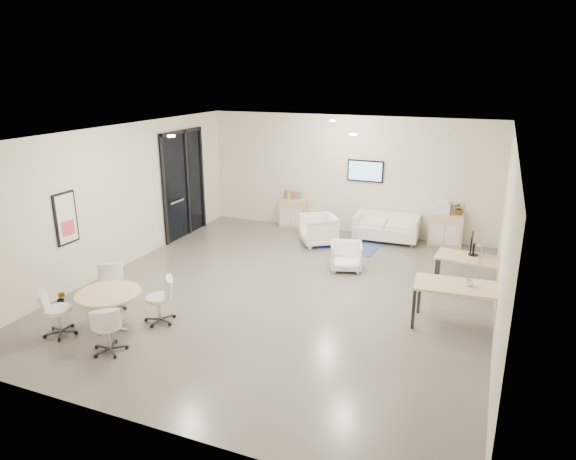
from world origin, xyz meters
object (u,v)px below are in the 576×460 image
(loveseat, at_px, (386,228))
(armchair_right, at_px, (346,255))
(desk_rear, at_px, (472,261))
(round_table, at_px, (109,297))
(armchair_left, at_px, (319,228))
(sideboard_right, at_px, (446,229))
(sideboard_left, at_px, (293,213))
(desk_front, at_px, (460,290))

(loveseat, distance_m, armchair_right, 2.47)
(desk_rear, distance_m, round_table, 6.98)
(armchair_left, xyz_separation_m, armchair_right, (1.16, -1.43, -0.08))
(sideboard_right, relative_size, loveseat, 0.50)
(sideboard_left, relative_size, desk_front, 0.52)
(desk_front, bearing_deg, loveseat, 112.46)
(loveseat, distance_m, desk_front, 4.87)
(armchair_right, distance_m, desk_rear, 2.69)
(loveseat, distance_m, round_table, 7.50)
(desk_rear, bearing_deg, loveseat, 135.85)
(loveseat, xyz_separation_m, desk_rear, (2.27, -2.63, 0.32))
(armchair_left, distance_m, armchair_right, 1.84)
(armchair_left, distance_m, round_table, 5.97)
(sideboard_right, distance_m, armchair_left, 3.27)
(sideboard_right, height_order, round_table, sideboard_right)
(loveseat, relative_size, round_table, 1.52)
(sideboard_left, bearing_deg, desk_front, -42.86)
(armchair_left, distance_m, desk_front, 5.02)
(sideboard_left, height_order, armchair_left, armchair_left)
(desk_rear, bearing_deg, sideboard_left, 155.58)
(armchair_right, bearing_deg, sideboard_left, 114.69)
(sideboard_left, relative_size, loveseat, 0.49)
(sideboard_right, relative_size, desk_front, 0.54)
(desk_rear, bearing_deg, armchair_left, 161.98)
(loveseat, bearing_deg, armchair_left, -149.11)
(armchair_left, xyz_separation_m, desk_front, (3.72, -3.35, 0.28))
(sideboard_left, height_order, desk_rear, sideboard_left)
(armchair_right, distance_m, desk_front, 3.22)
(sideboard_right, distance_m, round_table, 8.43)
(desk_front, height_order, round_table, desk_front)
(loveseat, height_order, desk_front, desk_front)
(sideboard_right, height_order, loveseat, sideboard_right)
(sideboard_left, distance_m, desk_rear, 5.76)
(armchair_right, bearing_deg, loveseat, 63.77)
(sideboard_right, bearing_deg, armchair_right, -125.73)
(loveseat, xyz_separation_m, round_table, (-3.43, -6.66, 0.25))
(sideboard_left, xyz_separation_m, loveseat, (2.74, -0.20, -0.08))
(desk_front, bearing_deg, armchair_left, 134.00)
(sideboard_right, xyz_separation_m, desk_front, (0.68, -4.54, 0.29))
(sideboard_left, relative_size, armchair_left, 0.96)
(sideboard_right, relative_size, armchair_right, 1.21)
(armchair_right, height_order, desk_front, desk_front)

